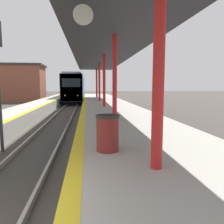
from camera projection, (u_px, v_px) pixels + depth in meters
The scene contains 4 objects.
train at pixel (75, 88), 35.34m from camera, with size 2.73×18.34×4.22m.
station_canopy at pixel (104, 54), 16.02m from camera, with size 4.53×31.34×4.04m.
trash_bin at pixel (108, 133), 5.17m from camera, with size 0.56×0.56×0.86m.
station_building at pixel (7, 83), 34.53m from camera, with size 11.54×5.31×5.86m.
Camera 1 is at (1.90, -2.60, 2.48)m, focal length 35.00 mm.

